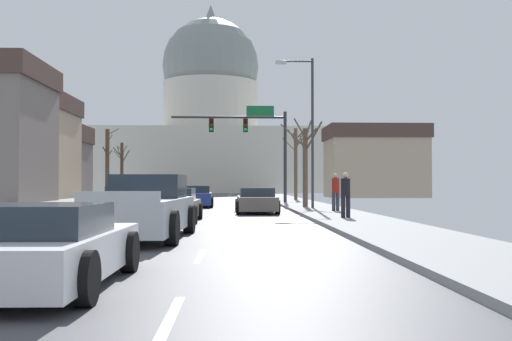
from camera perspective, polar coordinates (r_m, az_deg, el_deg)
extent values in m
cube|color=#48484D|center=(25.46, -11.48, -4.47)|extent=(14.00, 180.00, 0.06)
cube|color=yellow|center=(25.47, -11.74, -4.39)|extent=(0.10, 176.40, 0.00)
cube|color=yellow|center=(25.43, -11.21, -4.40)|extent=(0.10, 176.40, 0.00)
cube|color=silver|center=(6.36, -8.26, -13.85)|extent=(0.12, 2.20, 0.00)
cube|color=silver|center=(11.48, -5.41, -8.22)|extent=(0.12, 2.20, 0.00)
cube|color=silver|center=(16.64, -4.34, -6.07)|extent=(0.12, 2.20, 0.00)
cube|color=silver|center=(21.83, -3.79, -4.93)|extent=(0.12, 2.20, 0.00)
cube|color=silver|center=(27.02, -3.44, -4.24)|extent=(0.12, 2.20, 0.00)
cube|color=silver|center=(32.21, -3.21, -3.76)|extent=(0.12, 2.20, 0.00)
cube|color=silver|center=(37.40, -3.05, -3.42)|extent=(0.12, 2.20, 0.00)
cube|color=silver|center=(42.60, -2.92, -3.16)|extent=(0.12, 2.20, 0.00)
cube|color=silver|center=(47.80, -2.82, -2.96)|extent=(0.12, 2.20, 0.00)
cube|color=silver|center=(52.99, -2.74, -2.80)|extent=(0.12, 2.20, 0.00)
cube|color=silver|center=(58.19, -2.68, -2.66)|extent=(0.12, 2.20, 0.00)
cube|color=silver|center=(63.39, -2.62, -2.55)|extent=(0.12, 2.20, 0.00)
cube|color=silver|center=(68.59, -2.58, -2.46)|extent=(0.12, 2.20, 0.00)
cube|color=silver|center=(73.79, -2.54, -2.38)|extent=(0.12, 2.20, 0.00)
cube|color=silver|center=(78.99, -2.50, -2.31)|extent=(0.12, 2.20, 0.00)
cube|color=silver|center=(84.19, -2.47, -2.24)|extent=(0.12, 2.20, 0.00)
cube|color=silver|center=(89.39, -2.45, -2.19)|extent=(0.12, 2.20, 0.00)
cube|color=silver|center=(23.12, -21.46, -4.64)|extent=(0.12, 2.20, 0.00)
cube|color=silver|center=(28.08, -17.92, -4.06)|extent=(0.12, 2.20, 0.00)
cube|color=silver|center=(33.10, -15.44, -3.65)|extent=(0.12, 2.20, 0.00)
cube|color=silver|center=(38.18, -13.63, -3.34)|extent=(0.12, 2.20, 0.00)
cube|color=silver|center=(43.28, -12.24, -3.11)|extent=(0.12, 2.20, 0.00)
cube|color=silver|center=(48.40, -11.15, -2.92)|extent=(0.12, 2.20, 0.00)
cube|color=silver|center=(53.54, -10.26, -2.76)|extent=(0.12, 2.20, 0.00)
cube|color=silver|center=(58.69, -9.54, -2.64)|extent=(0.12, 2.20, 0.00)
cube|color=silver|center=(63.85, -8.92, -2.53)|extent=(0.12, 2.20, 0.00)
cube|color=silver|center=(69.01, -8.40, -2.44)|extent=(0.12, 2.20, 0.00)
cube|color=silver|center=(74.18, -7.96, -2.36)|extent=(0.12, 2.20, 0.00)
cube|color=silver|center=(79.36, -7.57, -2.29)|extent=(0.12, 2.20, 0.00)
cube|color=silver|center=(84.53, -7.23, -2.23)|extent=(0.12, 2.20, 0.00)
cube|color=silver|center=(89.71, -6.93, -2.18)|extent=(0.12, 2.20, 0.00)
cube|color=gray|center=(25.48, 7.79, -4.25)|extent=(3.00, 180.00, 0.14)
cylinder|color=#28282D|center=(40.63, 2.83, 1.33)|extent=(0.22, 0.22, 6.22)
cylinder|color=#28282D|center=(40.70, -2.68, 5.15)|extent=(7.80, 0.16, 0.16)
cube|color=black|center=(40.64, -1.02, 4.37)|extent=(0.32, 0.28, 0.92)
sphere|color=#330504|center=(40.51, -1.02, 4.78)|extent=(0.22, 0.22, 0.22)
sphere|color=#332B05|center=(40.49, -1.02, 4.39)|extent=(0.22, 0.22, 0.22)
sphere|color=#19CC47|center=(40.46, -1.02, 3.99)|extent=(0.22, 0.22, 0.22)
cube|color=black|center=(40.67, -4.33, 4.37)|extent=(0.32, 0.28, 0.92)
sphere|color=#330504|center=(40.54, -4.34, 4.78)|extent=(0.22, 0.22, 0.22)
sphere|color=#332B05|center=(40.51, -4.34, 4.39)|extent=(0.22, 0.22, 0.22)
sphere|color=#19CC47|center=(40.49, -4.34, 3.99)|extent=(0.22, 0.22, 0.22)
cube|color=#146033|center=(40.81, 0.41, 5.77)|extent=(1.90, 0.06, 0.70)
cylinder|color=#333338|center=(31.00, 5.47, 3.62)|extent=(0.14, 0.14, 7.81)
cylinder|color=#333338|center=(31.45, 3.95, 10.47)|extent=(1.64, 0.09, 0.09)
cube|color=#B2B2AD|center=(31.36, 2.43, 10.37)|extent=(0.56, 0.24, 0.16)
cube|color=beige|center=(99.62, -4.41, 0.80)|extent=(35.21, 23.67, 10.07)
cylinder|color=beige|center=(100.37, -4.41, 6.06)|extent=(15.94, 15.94, 8.35)
sphere|color=gray|center=(101.51, -4.40, 9.98)|extent=(16.18, 16.18, 16.18)
cone|color=gray|center=(103.73, -4.39, 15.02)|extent=(1.80, 1.80, 2.40)
cube|color=navy|center=(35.76, -5.75, -2.71)|extent=(1.92, 4.64, 0.70)
cube|color=#232D38|center=(35.61, -5.76, -1.81)|extent=(1.64, 2.14, 0.42)
cylinder|color=black|center=(37.23, -7.05, -2.94)|extent=(0.24, 0.65, 0.64)
cylinder|color=black|center=(37.17, -4.29, -2.94)|extent=(0.24, 0.65, 0.64)
cylinder|color=black|center=(34.39, -7.34, -3.07)|extent=(0.24, 0.65, 0.64)
cylinder|color=black|center=(34.32, -4.34, -3.08)|extent=(0.24, 0.65, 0.64)
cube|color=#6B6056|center=(28.26, 0.05, -3.15)|extent=(1.85, 4.59, 0.63)
cube|color=#232D38|center=(27.91, 0.08, -2.11)|extent=(1.59, 2.08, 0.41)
cylinder|color=black|center=(29.64, -1.81, -3.36)|extent=(0.23, 0.64, 0.64)
cylinder|color=black|center=(29.73, 1.61, -3.36)|extent=(0.23, 0.64, 0.64)
cylinder|color=black|center=(26.82, -1.69, -3.58)|extent=(0.23, 0.64, 0.64)
cylinder|color=black|center=(26.92, 2.09, -3.57)|extent=(0.23, 0.64, 0.64)
cube|color=#6B6056|center=(22.00, -8.04, -3.68)|extent=(1.81, 4.51, 0.62)
cube|color=#232D38|center=(21.81, -8.08, -2.29)|extent=(1.58, 2.01, 0.45)
cylinder|color=black|center=(23.50, -9.82, -3.89)|extent=(0.22, 0.64, 0.64)
cylinder|color=black|center=(23.31, -5.48, -3.92)|extent=(0.22, 0.64, 0.64)
cylinder|color=black|center=(20.75, -10.92, -4.23)|extent=(0.22, 0.64, 0.64)
cylinder|color=black|center=(20.54, -6.00, -4.27)|extent=(0.22, 0.64, 0.64)
cube|color=#ADB2B7|center=(15.20, -10.79, -4.18)|extent=(2.14, 5.68, 0.79)
cube|color=#1E2833|center=(15.95, -10.24, -1.51)|extent=(1.84, 1.97, 0.61)
cube|color=#ADB2B7|center=(12.50, -13.19, -2.47)|extent=(1.77, 0.17, 0.22)
cylinder|color=black|center=(17.05, -12.88, -4.59)|extent=(0.31, 0.81, 0.80)
cylinder|color=black|center=(16.72, -6.45, -4.68)|extent=(0.31, 0.81, 0.80)
cylinder|color=black|center=(13.80, -16.07, -5.35)|extent=(0.31, 0.81, 0.80)
cylinder|color=black|center=(13.39, -8.14, -5.51)|extent=(0.31, 0.81, 0.80)
cube|color=silver|center=(8.52, -19.64, -7.61)|extent=(1.81, 4.23, 0.56)
cube|color=#232D38|center=(8.23, -20.18, -4.46)|extent=(1.57, 1.92, 0.40)
cylinder|color=black|center=(10.04, -22.06, -7.30)|extent=(0.23, 0.64, 0.64)
cylinder|color=black|center=(9.57, -12.12, -7.67)|extent=(0.23, 0.64, 0.64)
cylinder|color=black|center=(7.05, -16.17, -9.95)|extent=(0.23, 0.64, 0.64)
cube|color=silver|center=(47.48, -13.25, -2.39)|extent=(1.91, 4.30, 0.59)
cube|color=#232D38|center=(47.72, -13.19, -1.75)|extent=(1.65, 2.10, 0.46)
cylinder|color=black|center=(46.02, -12.41, -2.60)|extent=(0.23, 0.64, 0.64)
cylinder|color=black|center=(46.36, -14.66, -2.58)|extent=(0.23, 0.64, 0.64)
cylinder|color=black|center=(48.63, -11.90, -2.53)|extent=(0.23, 0.64, 0.64)
cylinder|color=black|center=(48.95, -14.03, -2.51)|extent=(0.23, 0.64, 0.64)
cube|color=#B71414|center=(57.77, -11.23, -2.16)|extent=(1.82, 4.59, 0.68)
cube|color=#232D38|center=(58.21, -11.15, -1.61)|extent=(1.58, 2.16, 0.42)
cylinder|color=black|center=(56.23, -10.59, -2.37)|extent=(0.23, 0.64, 0.64)
cylinder|color=black|center=(56.54, -12.35, -2.35)|extent=(0.23, 0.64, 0.64)
cylinder|color=black|center=(59.03, -10.15, -2.32)|extent=(0.23, 0.64, 0.64)
cylinder|color=black|center=(59.32, -11.83, -2.31)|extent=(0.23, 0.64, 0.64)
cube|color=#1E7247|center=(67.55, -7.10, -2.09)|extent=(1.89, 4.58, 0.57)
cube|color=#232D38|center=(67.90, -7.08, -1.67)|extent=(1.66, 2.25, 0.41)
cylinder|color=black|center=(66.07, -6.40, -2.22)|extent=(0.22, 0.64, 0.64)
cylinder|color=black|center=(66.23, -8.02, -2.21)|extent=(0.22, 0.64, 0.64)
cylinder|color=black|center=(68.90, -6.22, -2.18)|extent=(0.22, 0.64, 0.64)
cylinder|color=black|center=(69.05, -7.78, -2.18)|extent=(0.22, 0.64, 0.64)
cube|color=slate|center=(67.27, -19.88, 0.05)|extent=(9.18, 6.23, 5.78)
cube|color=#47332D|center=(67.46, -19.85, 3.29)|extent=(9.55, 6.48, 1.84)
cube|color=tan|center=(56.54, -22.57, 1.33)|extent=(9.81, 9.99, 7.78)
cube|color=#47332D|center=(56.94, -22.53, 6.03)|extent=(10.21, 10.39, 1.57)
cube|color=tan|center=(62.39, 11.40, 0.20)|extent=(9.73, 6.63, 5.99)
cube|color=#47332D|center=(62.59, 11.38, 3.58)|extent=(10.12, 6.89, 1.40)
cylinder|color=brown|center=(47.06, 3.85, 0.63)|extent=(0.27, 0.27, 5.67)
cylinder|color=brown|center=(47.15, 3.48, 3.36)|extent=(0.67, 0.08, 1.06)
cylinder|color=brown|center=(46.71, 3.73, 2.73)|extent=(0.41, 0.97, 1.46)
cylinder|color=brown|center=(47.76, 4.34, 3.21)|extent=(1.03, 1.15, 1.45)
cylinder|color=brown|center=(47.57, 3.20, 2.52)|extent=(1.07, 1.03, 1.18)
cylinder|color=brown|center=(47.67, 3.97, 2.39)|extent=(0.45, 1.14, 0.80)
cylinder|color=brown|center=(47.60, 4.47, 3.01)|extent=(1.20, 0.84, 1.41)
cylinder|color=brown|center=(47.31, 4.33, 3.51)|extent=(0.91, 0.26, 0.89)
cylinder|color=#4C3D2D|center=(68.29, -12.81, 0.16)|extent=(0.35, 0.35, 5.91)
cylinder|color=#4C3D2D|center=(68.51, -12.46, 1.32)|extent=(0.90, 0.64, 1.58)
cylinder|color=#4C3D2D|center=(68.79, -13.02, 1.60)|extent=(0.77, 0.87, 1.71)
cylinder|color=#4C3D2D|center=(67.83, -13.18, 1.43)|extent=(0.74, 1.24, 1.05)
cylinder|color=#4C3D2D|center=(67.72, -13.20, 1.73)|extent=(0.79, 1.53, 1.02)
cylinder|color=#4C3D2D|center=(68.76, -13.00, 2.09)|extent=(0.68, 0.73, 0.60)
cylinder|color=#4C3D2D|center=(68.57, -12.57, 1.93)|extent=(0.57, 0.59, 1.15)
cylinder|color=brown|center=(32.37, 4.77, 0.29)|extent=(0.28, 0.28, 4.28)
cylinder|color=brown|center=(32.53, 3.58, 3.37)|extent=(1.38, 0.36, 1.34)
cylinder|color=brown|center=(32.09, 5.29, 3.37)|extent=(0.62, 0.92, 0.74)
cylinder|color=brown|center=(33.20, 4.79, 1.56)|extent=(0.34, 1.67, 1.17)
cylinder|color=brown|center=(32.07, 5.56, 3.23)|extent=(0.92, 1.01, 1.64)
cylinder|color=brown|center=(33.00, 5.06, 3.97)|extent=(0.58, 1.07, 1.11)
cylinder|color=brown|center=(32.73, 4.52, 2.39)|extent=(0.28, 0.70, 1.15)
cylinder|color=brown|center=(31.67, 4.26, 4.07)|extent=(0.84, 1.65, 0.92)
cylinder|color=#4C3D2D|center=(57.81, -14.15, 0.70)|extent=(0.39, 0.39, 6.46)
cylinder|color=#4C3D2D|center=(58.16, -13.93, 1.61)|extent=(0.39, 0.79, 0.73)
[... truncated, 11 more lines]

